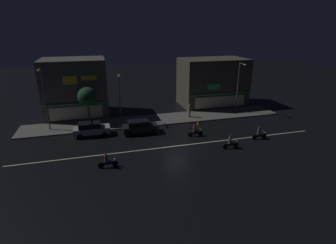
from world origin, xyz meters
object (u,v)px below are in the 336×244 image
(streetlamp_mid, at_px, (119,94))
(motorcycle_trailing_far, at_px, (230,143))
(streetlamp_east, at_px, (239,84))
(pedestrian_on_sidewalk, at_px, (189,111))
(motorcycle_opposite_lane, at_px, (107,161))
(parked_car_trailing, at_px, (140,127))
(streetlamp_west, at_px, (44,95))
(motorcycle_lead, at_px, (259,134))
(traffic_cone, at_px, (198,123))
(motorcycle_following, at_px, (195,131))
(parked_car_near_kerb, at_px, (91,129))

(streetlamp_mid, distance_m, motorcycle_trailing_far, 16.21)
(streetlamp_east, bearing_deg, pedestrian_on_sidewalk, -178.64)
(motorcycle_opposite_lane, bearing_deg, parked_car_trailing, -116.45)
(streetlamp_west, xyz_separation_m, streetlamp_mid, (9.16, 0.85, -0.64))
(motorcycle_lead, xyz_separation_m, traffic_cone, (-5.13, 6.54, -0.36))
(streetlamp_mid, distance_m, motorcycle_following, 11.59)
(motorcycle_trailing_far, bearing_deg, streetlamp_east, -116.09)
(pedestrian_on_sidewalk, height_order, motorcycle_following, pedestrian_on_sidewalk)
(streetlamp_mid, height_order, motorcycle_opposite_lane, streetlamp_mid)
(parked_car_trailing, distance_m, motorcycle_following, 6.91)
(streetlamp_west, bearing_deg, parked_car_trailing, -19.35)
(streetlamp_west, distance_m, motorcycle_opposite_lane, 13.95)
(streetlamp_mid, bearing_deg, motorcycle_lead, -34.19)
(parked_car_trailing, height_order, motorcycle_lead, parked_car_trailing)
(streetlamp_west, height_order, motorcycle_opposite_lane, streetlamp_west)
(pedestrian_on_sidewalk, xyz_separation_m, motorcycle_opposite_lane, (-12.44, -11.76, -0.42))
(traffic_cone, bearing_deg, motorcycle_following, -117.08)
(streetlamp_west, relative_size, pedestrian_on_sidewalk, 4.05)
(pedestrian_on_sidewalk, bearing_deg, traffic_cone, 41.73)
(streetlamp_west, height_order, parked_car_near_kerb, streetlamp_west)
(streetlamp_mid, xyz_separation_m, parked_car_near_kerb, (-3.99, -3.85, -3.25))
(motorcycle_following, height_order, traffic_cone, motorcycle_following)
(streetlamp_mid, relative_size, parked_car_near_kerb, 1.56)
(parked_car_trailing, height_order, motorcycle_following, parked_car_trailing)
(motorcycle_following, bearing_deg, pedestrian_on_sidewalk, 79.41)
(motorcycle_opposite_lane, distance_m, motorcycle_trailing_far, 13.25)
(parked_car_near_kerb, bearing_deg, motorcycle_opposite_lane, 99.19)
(motorcycle_trailing_far, bearing_deg, pedestrian_on_sidewalk, -79.97)
(streetlamp_west, distance_m, streetlamp_mid, 9.22)
(parked_car_near_kerb, bearing_deg, streetlamp_mid, -136.07)
(motorcycle_trailing_far, distance_m, traffic_cone, 7.99)
(streetlamp_mid, xyz_separation_m, motorcycle_following, (8.14, -7.47, -3.48))
(motorcycle_trailing_far, bearing_deg, motorcycle_following, -53.72)
(motorcycle_following, distance_m, traffic_cone, 4.18)
(parked_car_near_kerb, bearing_deg, motorcycle_lead, 161.37)
(parked_car_trailing, bearing_deg, pedestrian_on_sidewalk, 26.56)
(motorcycle_lead, relative_size, traffic_cone, 3.45)
(motorcycle_lead, bearing_deg, traffic_cone, -53.70)
(motorcycle_opposite_lane, bearing_deg, pedestrian_on_sidewalk, -133.37)
(streetlamp_mid, xyz_separation_m, motorcycle_trailing_far, (10.63, -11.72, -3.48))
(motorcycle_following, bearing_deg, motorcycle_lead, -18.50)
(streetlamp_east, bearing_deg, motorcycle_trailing_far, -122.03)
(streetlamp_west, height_order, pedestrian_on_sidewalk, streetlamp_west)
(streetlamp_west, xyz_separation_m, parked_car_near_kerb, (5.17, -3.00, -3.89))
(streetlamp_east, relative_size, motorcycle_following, 3.98)
(pedestrian_on_sidewalk, distance_m, traffic_cone, 3.18)
(motorcycle_following, distance_m, motorcycle_trailing_far, 4.93)
(motorcycle_opposite_lane, relative_size, traffic_cone, 3.45)
(pedestrian_on_sidewalk, distance_m, motorcycle_opposite_lane, 17.13)
(motorcycle_following, relative_size, motorcycle_trailing_far, 1.00)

